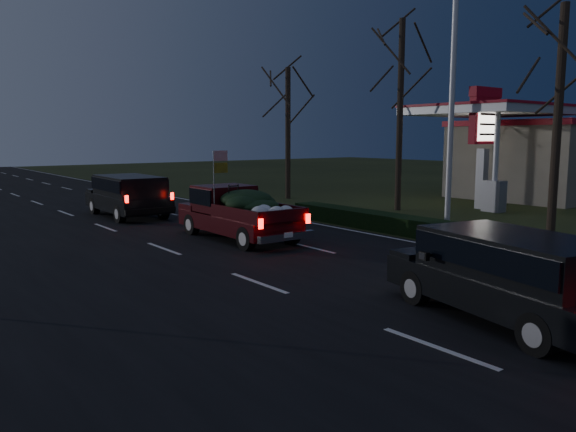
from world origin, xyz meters
TOP-DOWN VIEW (x-y plane):
  - ground at (0.00, 0.00)m, footprint 120.00×120.00m
  - road_asphalt at (0.00, 0.00)m, footprint 14.00×120.00m
  - hedge_row at (7.80, 3.00)m, footprint 1.00×10.00m
  - light_pole at (9.50, 2.00)m, footprint 0.50×0.90m
  - gas_price_pylon at (16.00, 4.99)m, footprint 2.00×0.41m
  - gas_station_building at (24.00, 6.00)m, footprint 10.00×7.00m
  - gas_canopy at (18.00, 6.00)m, footprint 7.10×6.10m
  - bare_tree_near at (11.00, -1.00)m, footprint 3.60×3.60m
  - bare_tree_mid at (12.50, 7.00)m, footprint 3.60×3.60m
  - bare_tree_far at (11.50, 14.00)m, footprint 3.60×3.60m
  - pickup_truck at (2.67, 5.11)m, footprint 1.92×4.94m
  - lead_suv at (1.80, 12.23)m, footprint 2.14×4.92m
  - rear_suv at (2.07, -4.96)m, footprint 2.80×4.85m

SIDE VIEW (x-z plane):
  - ground at x=0.00m, z-range 0.00..0.00m
  - road_asphalt at x=0.00m, z-range 0.00..0.02m
  - hedge_row at x=7.80m, z-range 0.00..0.60m
  - pickup_truck at x=2.67m, z-range -0.32..2.26m
  - rear_suv at x=2.07m, z-range 0.34..1.65m
  - lead_suv at x=1.80m, z-range 0.36..1.76m
  - gas_station_building at x=24.00m, z-range 0.00..4.00m
  - gas_price_pylon at x=16.00m, z-range 0.98..6.56m
  - gas_canopy at x=18.00m, z-range 1.91..6.79m
  - bare_tree_far at x=11.50m, z-range 1.73..8.73m
  - light_pole at x=9.50m, z-range 0.90..10.06m
  - bare_tree_near at x=11.00m, z-range 1.85..9.35m
  - bare_tree_mid at x=12.50m, z-range 2.10..10.60m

